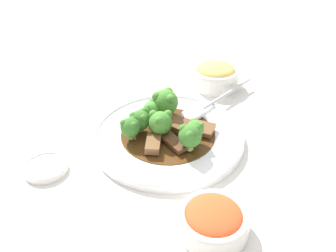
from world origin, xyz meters
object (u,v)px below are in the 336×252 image
object	(u,v)px
broccoli_floret_1	(195,129)
broccoli_floret_4	(153,109)
main_plate	(168,136)
side_bowl_appetizer	(216,75)
broccoli_floret_2	(159,121)
side_bowl_kimchi	(213,220)
beef_strip_2	(175,124)
broccoli_floret_0	(140,120)
broccoli_floret_3	(165,102)
beef_strip_0	(173,142)
beef_strip_1	(201,128)
broccoli_floret_5	(190,136)
serving_spoon	(200,110)
broccoli_floret_6	(130,127)
beef_strip_3	(153,143)
sauce_dish	(46,167)

from	to	relation	value
broccoli_floret_1	broccoli_floret_4	distance (m)	0.11
main_plate	side_bowl_appetizer	world-z (taller)	side_bowl_appetizer
broccoli_floret_2	side_bowl_kimchi	size ratio (longest dim) A/B	0.49
beef_strip_2	broccoli_floret_0	xyz separation A→B (m)	(-0.03, -0.06, 0.02)
broccoli_floret_0	broccoli_floret_3	bearing A→B (deg)	100.12
beef_strip_0	beef_strip_1	world-z (taller)	same
broccoli_floret_5	serving_spoon	bearing A→B (deg)	129.80
broccoli_floret_0	beef_strip_2	bearing A→B (deg)	63.47
beef_strip_2	broccoli_floret_1	xyz separation A→B (m)	(0.06, -0.00, 0.02)
main_plate	broccoli_floret_5	bearing A→B (deg)	-1.27
beef_strip_2	broccoli_floret_6	bearing A→B (deg)	-103.10
beef_strip_0	broccoli_floret_1	xyz separation A→B (m)	(0.02, 0.04, 0.02)
main_plate	broccoli_floret_2	bearing A→B (deg)	-101.83
main_plate	broccoli_floret_0	size ratio (longest dim) A/B	6.70
beef_strip_0	broccoli_floret_1	bearing A→B (deg)	63.86
broccoli_floret_6	broccoli_floret_0	bearing A→B (deg)	109.87
broccoli_floret_3	side_bowl_appetizer	world-z (taller)	broccoli_floret_3
main_plate	side_bowl_kimchi	xyz separation A→B (m)	(0.22, -0.08, 0.01)
broccoli_floret_0	side_bowl_kimchi	size ratio (longest dim) A/B	0.41
beef_strip_3	beef_strip_1	bearing A→B (deg)	81.55
beef_strip_2	serving_spoon	size ratio (longest dim) A/B	0.33
broccoli_floret_4	sauce_dish	distance (m)	0.23
broccoli_floret_5	broccoli_floret_3	bearing A→B (deg)	164.13
beef_strip_0	broccoli_floret_4	xyz separation A→B (m)	(-0.09, 0.02, 0.02)
broccoli_floret_5	side_bowl_appetizer	world-z (taller)	broccoli_floret_5
beef_strip_3	broccoli_floret_1	xyz separation A→B (m)	(0.03, 0.07, 0.02)
sauce_dish	broccoli_floret_0	bearing A→B (deg)	82.65
beef_strip_0	side_bowl_kimchi	distance (m)	0.20
main_plate	broccoli_floret_2	size ratio (longest dim) A/B	5.69
beef_strip_2	broccoli_floret_3	xyz separation A→B (m)	(-0.04, 0.01, 0.03)
beef_strip_2	main_plate	bearing A→B (deg)	-74.20
beef_strip_1	broccoli_floret_2	xyz separation A→B (m)	(-0.04, -0.07, 0.03)
broccoli_floret_2	side_bowl_kimchi	distance (m)	0.23
main_plate	broccoli_floret_4	world-z (taller)	broccoli_floret_4
beef_strip_1	broccoli_floret_2	distance (m)	0.09
broccoli_floret_6	broccoli_floret_4	bearing A→B (deg)	111.10
broccoli_floret_1	broccoli_floret_2	size ratio (longest dim) A/B	0.85
broccoli_floret_1	sauce_dish	bearing A→B (deg)	-114.61
broccoli_floret_1	broccoli_floret_4	xyz separation A→B (m)	(-0.11, -0.02, -0.00)
broccoli_floret_2	broccoli_floret_3	world-z (taller)	broccoli_floret_3
broccoli_floret_4	broccoli_floret_5	xyz separation A→B (m)	(0.12, -0.01, 0.01)
beef_strip_2	serving_spoon	bearing A→B (deg)	97.45
broccoli_floret_3	beef_strip_0	bearing A→B (deg)	-28.04
beef_strip_3	broccoli_floret_3	bearing A→B (deg)	130.98
beef_strip_3	sauce_dish	distance (m)	0.20
side_bowl_appetizer	broccoli_floret_2	bearing A→B (deg)	-67.33
serving_spoon	side_bowl_appetizer	size ratio (longest dim) A/B	2.12
broccoli_floret_1	serving_spoon	bearing A→B (deg)	133.00
side_bowl_appetizer	broccoli_floret_0	bearing A→B (deg)	-75.84
beef_strip_2	broccoli_floret_0	world-z (taller)	broccoli_floret_0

